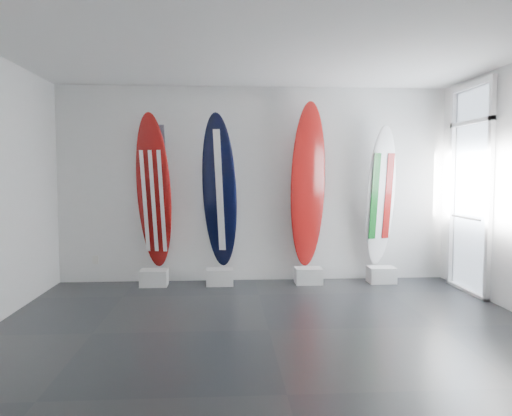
{
  "coord_description": "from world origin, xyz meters",
  "views": [
    {
      "loc": [
        -0.46,
        -5.12,
        1.67
      ],
      "look_at": [
        -0.05,
        1.4,
        1.21
      ],
      "focal_mm": 34.52,
      "sensor_mm": 36.0,
      "label": 1
    }
  ],
  "objects": [
    {
      "name": "surfboard_usa",
      "position": [
        -1.52,
        2.28,
        1.4
      ],
      "size": [
        0.61,
        0.55,
        2.33
      ],
      "primitive_type": "ellipsoid",
      "rotation": [
        0.16,
        0.0,
        -0.22
      ],
      "color": "maroon",
      "rests_on": "display_block_usa"
    },
    {
      "name": "floor",
      "position": [
        0.0,
        0.0,
        0.0
      ],
      "size": [
        6.0,
        6.0,
        0.0
      ],
      "primitive_type": "plane",
      "color": "black",
      "rests_on": "ground"
    },
    {
      "name": "glass_door",
      "position": [
        2.97,
        1.55,
        1.43
      ],
      "size": [
        0.12,
        1.16,
        2.85
      ],
      "primitive_type": null,
      "color": "white",
      "rests_on": "floor"
    },
    {
      "name": "ceiling",
      "position": [
        0.0,
        0.0,
        3.0
      ],
      "size": [
        6.0,
        6.0,
        0.0
      ],
      "primitive_type": "plane",
      "rotation": [
        3.14,
        0.0,
        0.0
      ],
      "color": "white",
      "rests_on": "wall_back"
    },
    {
      "name": "surfboard_italy",
      "position": [
        1.93,
        2.28,
        1.32
      ],
      "size": [
        0.55,
        0.42,
        2.16
      ],
      "primitive_type": "ellipsoid",
      "rotation": [
        0.11,
        0.0,
        0.24
      ],
      "color": "white",
      "rests_on": "display_block_italy"
    },
    {
      "name": "wall_back",
      "position": [
        0.0,
        2.5,
        1.5
      ],
      "size": [
        6.0,
        0.0,
        6.0
      ],
      "primitive_type": "plane",
      "rotation": [
        1.57,
        0.0,
        0.0
      ],
      "color": "silver",
      "rests_on": "ground"
    },
    {
      "name": "display_block_italy",
      "position": [
        1.93,
        2.18,
        0.12
      ],
      "size": [
        0.4,
        0.3,
        0.24
      ],
      "primitive_type": "cube",
      "color": "silver",
      "rests_on": "floor"
    },
    {
      "name": "surfboard_navy",
      "position": [
        -0.54,
        2.28,
        1.4
      ],
      "size": [
        0.64,
        0.58,
        2.33
      ],
      "primitive_type": "ellipsoid",
      "rotation": [
        0.16,
        0.0,
        -0.28
      ],
      "color": "black",
      "rests_on": "display_block_navy"
    },
    {
      "name": "display_block_navy",
      "position": [
        -0.54,
        2.18,
        0.12
      ],
      "size": [
        0.4,
        0.3,
        0.24
      ],
      "primitive_type": "cube",
      "color": "silver",
      "rests_on": "floor"
    },
    {
      "name": "wall_front",
      "position": [
        0.0,
        -2.5,
        1.5
      ],
      "size": [
        6.0,
        0.0,
        6.0
      ],
      "primitive_type": "plane",
      "rotation": [
        -1.57,
        0.0,
        0.0
      ],
      "color": "silver",
      "rests_on": "ground"
    },
    {
      "name": "surfboard_swiss",
      "position": [
        0.8,
        2.28,
        1.49
      ],
      "size": [
        0.61,
        0.38,
        2.51
      ],
      "primitive_type": "ellipsoid",
      "rotation": [
        0.07,
        0.0,
        0.26
      ],
      "color": "maroon",
      "rests_on": "display_block_swiss"
    },
    {
      "name": "display_block_usa",
      "position": [
        -1.52,
        2.18,
        0.12
      ],
      "size": [
        0.4,
        0.3,
        0.24
      ],
      "primitive_type": "cube",
      "color": "silver",
      "rests_on": "floor"
    },
    {
      "name": "display_block_swiss",
      "position": [
        0.8,
        2.18,
        0.12
      ],
      "size": [
        0.4,
        0.3,
        0.24
      ],
      "primitive_type": "cube",
      "color": "silver",
      "rests_on": "floor"
    },
    {
      "name": "wall_outlet",
      "position": [
        -2.45,
        2.48,
        0.35
      ],
      "size": [
        0.09,
        0.02,
        0.13
      ],
      "primitive_type": "cube",
      "color": "silver",
      "rests_on": "wall_back"
    }
  ]
}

